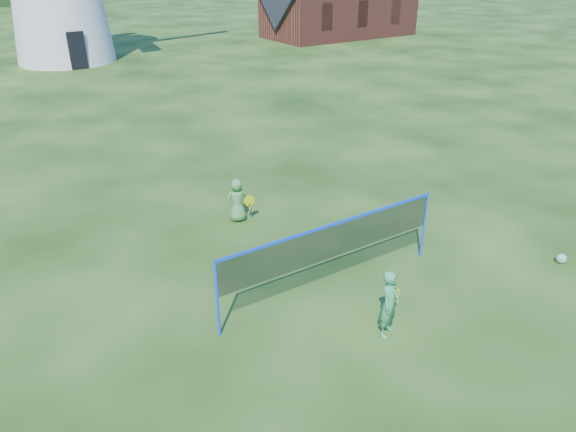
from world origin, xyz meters
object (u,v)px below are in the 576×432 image
(player_girl, at_px, (389,304))
(play_ball, at_px, (561,259))
(badminton_net, at_px, (333,242))
(player_boy, at_px, (237,200))

(player_girl, distance_m, play_ball, 4.89)
(badminton_net, xyz_separation_m, player_boy, (-0.05, 3.81, -0.58))
(player_girl, xyz_separation_m, player_boy, (-0.07, 5.42, -0.09))
(badminton_net, height_order, play_ball, badminton_net)
(player_girl, height_order, play_ball, player_girl)
(player_boy, bearing_deg, badminton_net, 106.46)
(player_boy, bearing_deg, play_ball, 146.51)
(play_ball, bearing_deg, player_boy, 130.74)
(play_ball, bearing_deg, player_girl, 176.59)
(player_girl, relative_size, play_ball, 5.86)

